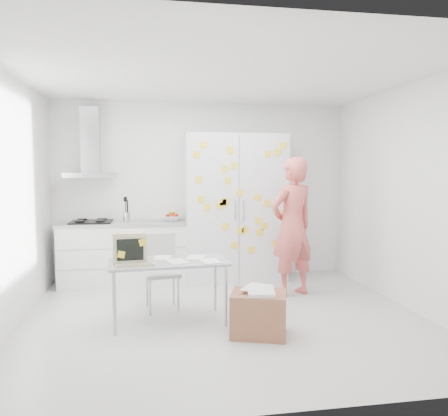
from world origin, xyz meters
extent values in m
cube|color=silver|center=(0.00, 0.00, -0.01)|extent=(4.50, 4.00, 0.02)
cube|color=white|center=(0.00, 2.00, 1.35)|extent=(4.50, 0.02, 2.70)
cube|color=white|center=(-2.25, 0.00, 1.35)|extent=(0.02, 4.00, 2.70)
cube|color=white|center=(2.25, 0.00, 1.35)|extent=(0.02, 4.00, 2.70)
cube|color=white|center=(0.00, 0.00, 2.70)|extent=(4.50, 4.00, 0.02)
cube|color=white|center=(-1.20, 1.70, 0.44)|extent=(1.80, 0.60, 0.88)
cube|color=gray|center=(-1.20, 1.40, 0.58)|extent=(1.76, 0.01, 0.01)
cube|color=gray|center=(-1.20, 1.40, 0.30)|extent=(1.76, 0.01, 0.01)
cube|color=#9E9E99|center=(-1.20, 1.70, 0.90)|extent=(1.84, 0.63, 0.04)
cube|color=black|center=(-1.65, 1.70, 0.93)|extent=(0.58, 0.50, 0.03)
cylinder|color=black|center=(-1.79, 1.58, 0.95)|extent=(0.14, 0.14, 0.02)
cylinder|color=black|center=(-1.51, 1.58, 0.95)|extent=(0.14, 0.14, 0.02)
cylinder|color=black|center=(-1.79, 1.82, 0.95)|extent=(0.14, 0.14, 0.02)
cylinder|color=black|center=(-1.51, 1.82, 0.95)|extent=(0.14, 0.14, 0.02)
cylinder|color=silver|center=(-1.15, 1.70, 0.99)|extent=(0.10, 0.10, 0.14)
cylinder|color=black|center=(-1.16, 1.71, 1.09)|extent=(0.01, 0.01, 0.30)
cylinder|color=black|center=(-1.13, 1.69, 1.09)|extent=(0.01, 0.01, 0.30)
cylinder|color=black|center=(-1.15, 1.72, 1.09)|extent=(0.01, 0.01, 0.30)
cube|color=black|center=(-1.16, 1.71, 1.25)|extent=(0.05, 0.01, 0.07)
imported|color=white|center=(-0.50, 1.70, 0.96)|extent=(0.31, 0.31, 0.08)
sphere|color=#B2140F|center=(-0.56, 1.72, 0.99)|extent=(0.08, 0.08, 0.08)
sphere|color=#B2140F|center=(-0.47, 1.65, 0.99)|extent=(0.08, 0.08, 0.08)
sphere|color=#B2140F|center=(-0.43, 1.74, 0.99)|extent=(0.08, 0.08, 0.08)
cylinder|color=yellow|center=(-0.52, 1.72, 1.03)|extent=(0.09, 0.17, 0.10)
cylinder|color=yellow|center=(-0.49, 1.72, 1.03)|extent=(0.04, 0.17, 0.10)
cylinder|color=yellow|center=(-0.47, 1.72, 1.03)|extent=(0.08, 0.17, 0.10)
cube|color=silver|center=(-1.65, 1.75, 1.60)|extent=(0.70, 0.48, 0.07)
cube|color=silver|center=(-1.65, 1.87, 2.10)|extent=(0.26, 0.24, 0.95)
cube|color=silver|center=(0.45, 1.68, 1.10)|extent=(1.50, 0.65, 2.20)
cube|color=slate|center=(0.45, 1.35, 1.10)|extent=(0.01, 0.01, 2.16)
cube|color=silver|center=(0.39, 1.34, 1.10)|extent=(0.02, 0.02, 0.30)
cube|color=silver|center=(0.51, 1.34, 1.10)|extent=(0.02, 0.02, 0.30)
cube|color=yellow|center=(0.86, 1.34, 1.90)|extent=(0.10, 0.00, 0.10)
cube|color=yellow|center=(1.01, 1.34, 1.93)|extent=(0.12, 0.00, 0.12)
cube|color=yellow|center=(1.12, 1.34, 1.05)|extent=(0.12, 0.00, 0.12)
cube|color=yellow|center=(0.22, 1.34, 1.21)|extent=(0.10, 0.00, 0.10)
cube|color=yellow|center=(0.46, 1.34, 1.35)|extent=(0.12, 0.00, 0.12)
cube|color=yellow|center=(0.83, 1.34, 0.86)|extent=(0.12, 0.00, 0.12)
cube|color=yellow|center=(0.25, 1.34, 0.87)|extent=(0.10, 0.00, 0.10)
cube|color=yellow|center=(0.32, 1.34, 1.95)|extent=(0.12, 0.00, 0.12)
cube|color=yellow|center=(0.54, 1.34, 0.81)|extent=(0.12, 0.00, 0.12)
cube|color=yellow|center=(0.86, 1.34, 1.19)|extent=(0.12, 0.00, 0.12)
cube|color=yellow|center=(0.74, 1.34, 0.94)|extent=(0.10, 0.00, 0.10)
cube|color=yellow|center=(0.24, 1.34, 1.69)|extent=(0.12, 0.00, 0.12)
cube|color=yellow|center=(-0.01, 1.34, 1.15)|extent=(0.10, 0.00, 0.10)
cube|color=yellow|center=(-0.10, 1.34, 1.26)|extent=(0.10, 0.00, 0.10)
cube|color=yellow|center=(-0.16, 1.34, 1.89)|extent=(0.11, 0.00, 0.11)
cube|color=yellow|center=(0.38, 1.34, 0.59)|extent=(0.10, 0.00, 0.10)
cube|color=yellow|center=(0.25, 1.34, 1.22)|extent=(0.11, 0.00, 0.11)
cube|color=yellow|center=(0.99, 1.34, 0.59)|extent=(0.11, 0.00, 0.11)
cube|color=yellow|center=(1.09, 1.34, 2.03)|extent=(0.10, 0.00, 0.10)
cube|color=yellow|center=(0.28, 1.34, 1.53)|extent=(0.10, 0.00, 0.10)
cube|color=yellow|center=(0.17, 1.34, 1.16)|extent=(0.11, 0.00, 0.11)
cube|color=yellow|center=(0.63, 1.34, 0.52)|extent=(0.10, 0.00, 0.10)
cube|color=yellow|center=(-0.07, 1.34, 2.03)|extent=(0.10, 0.00, 0.10)
cube|color=yellow|center=(-0.13, 1.34, 1.54)|extent=(0.12, 0.00, 0.12)
cube|color=yellow|center=(0.76, 1.34, 0.77)|extent=(0.11, 0.00, 0.11)
cube|color=yellow|center=(0.37, 1.34, 1.73)|extent=(0.11, 0.00, 0.11)
cube|color=yellow|center=(0.72, 1.34, 1.28)|extent=(0.11, 0.00, 0.11)
cube|color=yellow|center=(0.47, 1.34, 0.80)|extent=(0.11, 0.00, 0.11)
imported|color=#DB5C55|center=(1.05, 0.75, 0.92)|extent=(0.79, 0.66, 1.84)
cube|color=#9BA0A5|center=(-0.62, -0.05, 0.67)|extent=(1.32, 0.73, 0.03)
cylinder|color=#AFAFB4|center=(-1.18, -0.35, 0.33)|extent=(0.04, 0.04, 0.65)
cylinder|color=#AFAFB4|center=(-0.02, -0.27, 0.33)|extent=(0.04, 0.04, 0.65)
cylinder|color=#AFAFB4|center=(-1.22, 0.17, 0.33)|extent=(0.04, 0.04, 0.65)
cylinder|color=#AFAFB4|center=(-0.06, 0.26, 0.33)|extent=(0.04, 0.04, 0.65)
cube|color=#C3B991|center=(-1.03, 0.00, 0.85)|extent=(0.37, 0.39, 0.33)
cube|color=#C3B991|center=(-1.02, -0.19, 0.85)|extent=(0.33, 0.04, 0.29)
cube|color=black|center=(-1.02, -0.20, 0.85)|extent=(0.27, 0.03, 0.23)
cube|color=yellow|center=(-1.11, -0.22, 0.80)|extent=(0.08, 0.01, 0.08)
cube|color=yellow|center=(-0.89, -0.20, 0.92)|extent=(0.09, 0.01, 0.09)
cube|color=#C3B991|center=(-0.97, -0.24, 0.70)|extent=(0.41, 0.17, 0.02)
cube|color=gray|center=(-0.97, -0.24, 0.71)|extent=(0.37, 0.13, 0.01)
cube|color=white|center=(-0.52, -0.09, 0.69)|extent=(0.27, 0.32, 0.00)
cube|color=white|center=(-0.31, 0.08, 0.69)|extent=(0.26, 0.31, 0.00)
cube|color=white|center=(-0.17, -0.15, 0.69)|extent=(0.23, 0.30, 0.00)
cube|color=white|center=(-0.68, 0.13, 0.69)|extent=(0.21, 0.28, 0.00)
cube|color=#BAB9B7|center=(-0.68, 0.41, 0.43)|extent=(0.45, 0.45, 0.04)
cube|color=#BAB9B7|center=(-0.70, 0.59, 0.68)|extent=(0.39, 0.07, 0.44)
cylinder|color=#B4B4BA|center=(-0.82, 0.23, 0.21)|extent=(0.03, 0.03, 0.42)
cylinder|color=#B4B4BA|center=(-0.50, 0.26, 0.21)|extent=(0.03, 0.03, 0.42)
cylinder|color=#B4B4BA|center=(-0.86, 0.55, 0.21)|extent=(0.03, 0.03, 0.42)
cylinder|color=#B4B4BA|center=(-0.53, 0.59, 0.21)|extent=(0.03, 0.03, 0.42)
cube|color=#905A3E|center=(0.27, -0.57, 0.22)|extent=(0.66, 0.59, 0.44)
cube|color=silver|center=(0.28, -0.60, 0.46)|extent=(0.32, 0.39, 0.04)
cube|color=silver|center=(0.25, -0.52, 0.48)|extent=(0.38, 0.40, 0.00)
camera|label=1|loc=(-0.79, -4.77, 1.67)|focal=35.00mm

